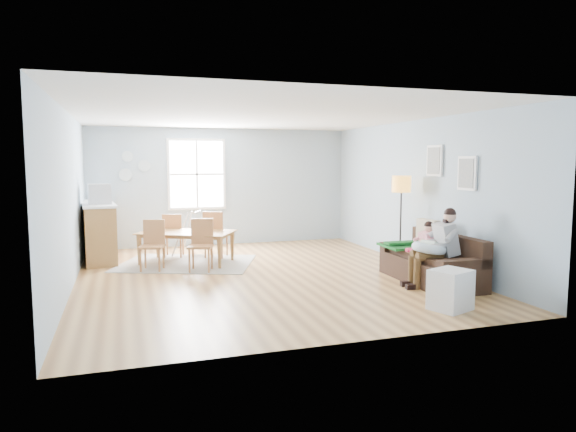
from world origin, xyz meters
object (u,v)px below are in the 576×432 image
object	(u,v)px
chair_nw	(173,233)
monitor	(99,194)
storage_cube	(450,290)
baby_swing	(197,235)
floor_lamp	(401,192)
counter	(99,230)
dining_table	(186,248)
chair_ne	(215,231)
toddler	(424,240)
father	(437,245)
chair_se	(201,241)
sofa	(434,265)
chair_sw	(153,242)

from	to	relation	value
chair_nw	monitor	world-z (taller)	monitor
storage_cube	baby_swing	distance (m)	5.76
chair_nw	monitor	xyz separation A→B (m)	(-1.37, -0.09, 0.82)
floor_lamp	counter	bearing A→B (deg)	155.01
dining_table	chair_ne	size ratio (longest dim) A/B	1.83
toddler	counter	xyz separation A→B (m)	(-5.14, 3.57, -0.08)
toddler	chair_nw	distance (m)	4.96
father	chair_ne	distance (m)	4.47
chair_se	chair_nw	xyz separation A→B (m)	(-0.36, 1.43, -0.02)
chair_ne	baby_swing	distance (m)	0.66
floor_lamp	monitor	distance (m)	5.69
counter	chair_nw	bearing A→B (deg)	-11.61
toddler	baby_swing	distance (m)	4.78
sofa	toddler	xyz separation A→B (m)	(-0.07, 0.19, 0.38)
chair_sw	chair_ne	size ratio (longest dim) A/B	0.94
chair_se	chair_nw	size ratio (longest dim) A/B	1.03
father	dining_table	xyz separation A→B (m)	(-3.48, 3.02, -0.35)
chair_nw	father	bearing A→B (deg)	-45.63
storage_cube	dining_table	world-z (taller)	dining_table
toddler	chair_sw	size ratio (longest dim) A/B	0.85
monitor	father	bearing A→B (deg)	-35.99
toddler	chair_se	distance (m)	3.83
sofa	chair_ne	size ratio (longest dim) A/B	2.04
father	chair_ne	xyz separation A→B (m)	(-2.87, 3.42, -0.12)
dining_table	chair_nw	distance (m)	0.77
storage_cube	counter	distance (m)	6.88
counter	chair_se	bearing A→B (deg)	-44.08
chair_ne	monitor	bearing A→B (deg)	173.98
father	counter	bearing A→B (deg)	141.54
chair_se	sofa	bearing A→B (deg)	-30.74
father	dining_table	size ratio (longest dim) A/B	0.71
sofa	counter	xyz separation A→B (m)	(-5.21, 3.76, 0.30)
storage_cube	chair_se	xyz separation A→B (m)	(-2.73, 3.46, 0.26)
floor_lamp	chair_se	distance (m)	3.73
storage_cube	dining_table	distance (m)	5.09
chair_se	baby_swing	world-z (taller)	chair_se
chair_nw	counter	xyz separation A→B (m)	(-1.42, 0.29, 0.07)
floor_lamp	storage_cube	xyz separation A→B (m)	(-0.82, -2.70, -1.12)
toddler	baby_swing	world-z (taller)	toddler
dining_table	chair_nw	xyz separation A→B (m)	(-0.18, 0.72, 0.20)
toddler	chair_ne	distance (m)	4.17
chair_se	baby_swing	bearing A→B (deg)	84.45
floor_lamp	chair_sw	bearing A→B (deg)	166.12
father	monitor	size ratio (longest dim) A/B	2.78
chair_se	father	bearing A→B (deg)	-35.00
sofa	floor_lamp	world-z (taller)	floor_lamp
monitor	dining_table	bearing A→B (deg)	-22.07
chair_ne	toddler	bearing A→B (deg)	-45.39
floor_lamp	chair_nw	bearing A→B (deg)	150.73
chair_se	counter	size ratio (longest dim) A/B	0.45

